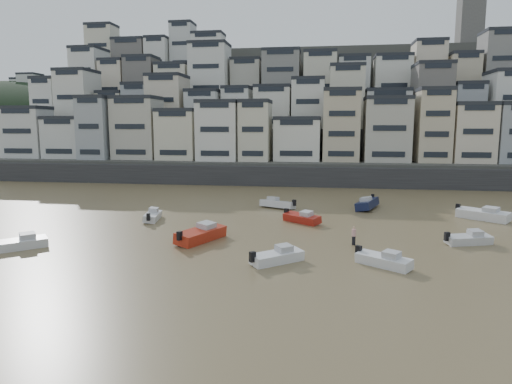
% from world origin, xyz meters
% --- Properties ---
extents(harbor_wall, '(140.00, 3.00, 3.50)m').
position_xyz_m(harbor_wall, '(10.00, 65.00, 1.75)').
color(harbor_wall, '#38383A').
rests_on(harbor_wall, ground).
extents(hillside, '(141.04, 66.00, 50.00)m').
position_xyz_m(hillside, '(14.73, 104.84, 13.01)').
color(hillside, '#4C4C47').
rests_on(hillside, ground).
extents(headland, '(216.00, 135.00, 53.33)m').
position_xyz_m(headland, '(-95.00, 135.00, 0.02)').
color(headland, black).
rests_on(headland, ground).
extents(boat_a, '(4.75, 4.41, 1.33)m').
position_xyz_m(boat_a, '(13.11, 18.77, 0.67)').
color(boat_a, white).
rests_on(boat_a, ground).
extents(boat_b, '(4.76, 4.05, 1.30)m').
position_xyz_m(boat_b, '(21.40, 19.09, 0.65)').
color(boat_b, silver).
rests_on(boat_b, ground).
extents(boat_c, '(4.43, 6.60, 1.72)m').
position_xyz_m(boat_c, '(5.26, 24.57, 0.86)').
color(boat_c, '#B02815').
rests_on(boat_c, ground).
extents(boat_d, '(4.87, 2.86, 1.26)m').
position_xyz_m(boat_d, '(29.97, 27.02, 0.63)').
color(boat_d, silver).
rests_on(boat_d, ground).
extents(boat_e, '(4.92, 4.34, 1.36)m').
position_xyz_m(boat_e, '(14.30, 34.16, 0.68)').
color(boat_e, maroon).
rests_on(boat_e, ground).
extents(boat_f, '(2.34, 4.96, 1.30)m').
position_xyz_m(boat_f, '(-2.77, 32.94, 0.65)').
color(boat_f, silver).
rests_on(boat_f, ground).
extents(boat_g, '(6.09, 5.47, 1.69)m').
position_xyz_m(boat_g, '(34.98, 38.89, 0.84)').
color(boat_g, silver).
rests_on(boat_g, ground).
extents(boat_h, '(5.48, 3.81, 1.43)m').
position_xyz_m(boat_h, '(10.70, 42.84, 0.72)').
color(boat_h, silver).
rests_on(boat_h, ground).
extents(boat_i, '(3.92, 6.49, 1.68)m').
position_xyz_m(boat_i, '(22.36, 44.01, 0.84)').
color(boat_i, '#121A3A').
rests_on(boat_i, ground).
extents(boat_j, '(4.69, 4.55, 1.34)m').
position_xyz_m(boat_j, '(-9.84, 19.38, 0.67)').
color(boat_j, silver).
rests_on(boat_j, ground).
extents(person_pink, '(0.44, 0.44, 1.74)m').
position_xyz_m(person_pink, '(19.49, 25.25, 0.87)').
color(person_pink, '#CE9391').
rests_on(person_pink, ground).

